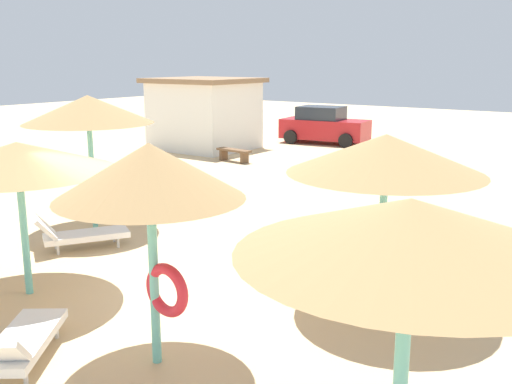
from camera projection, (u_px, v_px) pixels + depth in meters
ground_plane at (153, 293)px, 9.83m from camera, size 80.00×80.00×0.00m
parasol_0 at (410, 229)px, 4.38m from camera, size 2.69×2.69×2.84m
parasol_1 at (150, 174)px, 7.06m from camera, size 2.35×2.35×2.88m
parasol_2 at (88, 110)px, 13.11m from camera, size 2.92×2.92×3.07m
parasol_3 at (386, 154)px, 8.90m from camera, size 3.05×3.05×2.75m
parasol_4 at (17, 157)px, 9.33m from camera, size 3.14×3.14×2.57m
lounger_1 at (20, 342)px, 7.46m from camera, size 1.63×1.88×0.76m
lounger_2 at (80, 234)px, 12.07m from camera, size 1.51×1.93×0.78m
lounger_3 at (290, 264)px, 10.34m from camera, size 1.86×1.74×0.65m
bench_0 at (234, 153)px, 22.42m from camera, size 1.53×0.54×0.49m
parked_car at (324, 126)px, 27.28m from camera, size 4.19×2.41×1.72m
beach_cabana at (205, 113)px, 25.50m from camera, size 4.19×3.91×3.07m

